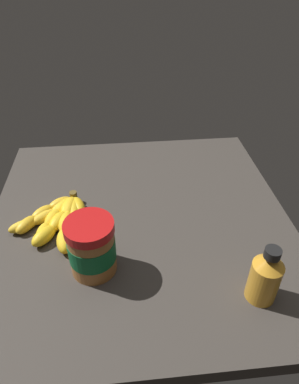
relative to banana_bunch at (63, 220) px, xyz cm
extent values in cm
cube|color=#38332D|center=(0.54, -19.30, -3.50)|extent=(79.45, 76.51, 3.65)
ellipsoid|color=gold|center=(6.75, 1.49, -0.15)|extent=(6.22, 7.14, 3.05)
ellipsoid|color=gold|center=(3.41, 5.51, -0.15)|extent=(6.81, 6.79, 3.05)
ellipsoid|color=gold|center=(-0.64, 8.82, -0.15)|extent=(7.15, 6.19, 3.05)
ellipsoid|color=yellow|center=(5.80, 0.86, -0.27)|extent=(7.15, 6.67, 2.81)
ellipsoid|color=yellow|center=(1.96, 4.90, -0.27)|extent=(6.48, 7.26, 2.81)
ellipsoid|color=yellow|center=(-0.93, 9.65, -0.27)|extent=(5.52, 7.53, 2.81)
ellipsoid|color=yellow|center=(5.62, 0.23, -0.10)|extent=(7.12, 6.07, 3.16)
ellipsoid|color=yellow|center=(1.08, 2.58, -0.10)|extent=(7.14, 5.41, 3.16)
ellipsoid|color=yellow|center=(-3.77, 4.20, -0.10)|extent=(6.98, 4.61, 3.16)
ellipsoid|color=yellow|center=(4.87, -0.87, 0.06)|extent=(7.72, 5.10, 3.49)
ellipsoid|color=yellow|center=(-0.44, 1.03, 0.06)|extent=(7.90, 6.18, 3.49)
ellipsoid|color=yellow|center=(-5.28, 3.93, 0.06)|extent=(7.77, 7.03, 3.49)
ellipsoid|color=gold|center=(4.59, -1.36, 0.17)|extent=(7.96, 4.61, 3.70)
ellipsoid|color=gold|center=(-1.43, -0.92, 0.17)|extent=(7.62, 3.84, 3.70)
ellipsoid|color=gold|center=(-7.47, -1.13, 0.17)|extent=(7.85, 4.35, 3.70)
ellipsoid|color=yellow|center=(4.37, -2.37, 0.05)|extent=(8.36, 4.20, 3.45)
ellipsoid|color=yellow|center=(-2.00, -3.35, 0.05)|extent=(8.61, 5.06, 3.45)
ellipsoid|color=yellow|center=(-8.21, -5.05, 0.05)|extent=(8.75, 5.84, 3.45)
ellipsoid|color=yellow|center=(4.92, -3.36, 0.03)|extent=(7.96, 5.59, 3.41)
ellipsoid|color=yellow|center=(-0.64, -4.97, 0.03)|extent=(7.83, 4.98, 3.41)
ellipsoid|color=yellow|center=(-6.34, -6.00, 0.03)|extent=(7.62, 4.31, 3.41)
cylinder|color=brown|center=(9.07, -1.92, 0.12)|extent=(2.00, 2.00, 3.00)
cylinder|color=#9E602D|center=(-14.63, -8.06, 3.86)|extent=(9.77, 9.77, 11.07)
cylinder|color=#0F592D|center=(-14.63, -8.06, 4.41)|extent=(9.97, 9.97, 4.98)
cylinder|color=#B71414|center=(-14.63, -8.06, 10.47)|extent=(10.21, 10.21, 2.15)
cylinder|color=orange|center=(-25.13, -41.48, 2.88)|extent=(6.01, 6.01, 9.12)
cone|color=orange|center=(-25.13, -41.48, 8.68)|extent=(6.01, 6.01, 2.47)
cylinder|color=black|center=(-25.13, -41.48, 10.83)|extent=(3.07, 3.07, 1.84)
camera|label=1|loc=(-64.40, -15.12, 56.92)|focal=31.72mm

